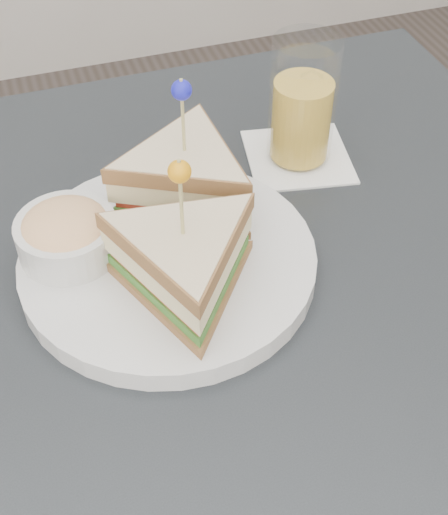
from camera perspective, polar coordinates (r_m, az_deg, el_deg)
table at (r=0.68m, az=-0.53°, el=-8.22°), size 0.80×0.80×0.75m
plate_meal at (r=0.63m, az=-4.33°, el=2.27°), size 0.35×0.35×0.16m
drink_set at (r=0.75m, az=6.23°, el=11.64°), size 0.13×0.13×0.14m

